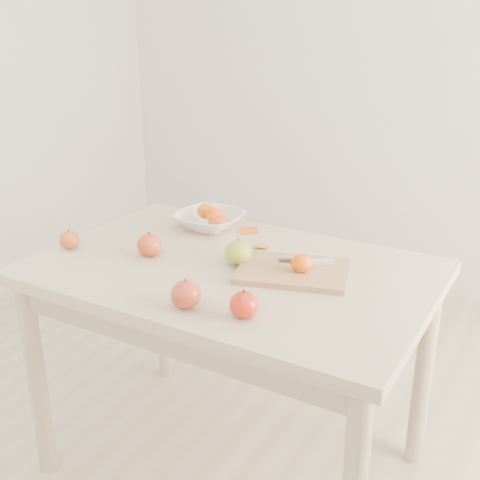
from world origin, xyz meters
The scene contains 16 objects.
ground centered at (0.00, 0.00, 0.00)m, with size 3.50×3.50×0.00m, color #C6B293.
table centered at (0.00, 0.00, 0.65)m, with size 1.20×0.80×0.75m.
cutting_board centered at (0.19, 0.04, 0.76)m, with size 0.32×0.24×0.02m, color tan.
board_tangerine centered at (0.22, 0.03, 0.80)m, with size 0.06×0.06×0.05m, color #E96108.
fruit_bowl centered at (-0.25, 0.26, 0.78)m, with size 0.24×0.24×0.06m, color white.
bowl_tangerine_near centered at (-0.27, 0.27, 0.81)m, with size 0.06×0.06×0.05m, color #CC4D07.
bowl_tangerine_far centered at (-0.22, 0.25, 0.81)m, with size 0.06×0.06×0.06m, color #D03D07.
orange_peel_a centered at (-0.10, 0.29, 0.75)m, with size 0.06×0.04×0.00m, color #CB510E.
orange_peel_b centered at (0.00, 0.18, 0.75)m, with size 0.04×0.04×0.00m, color orange.
paring_knife centered at (0.23, 0.11, 0.78)m, with size 0.16×0.09×0.01m.
apple_green centered at (0.01, 0.02, 0.79)m, with size 0.09×0.09×0.08m, color #668C12.
apple_red_e centered at (0.19, -0.27, 0.78)m, with size 0.08×0.08×0.07m, color #920305.
apple_red_a centered at (-0.20, 0.24, 0.78)m, with size 0.07×0.07×0.07m, color maroon.
apple_red_b centered at (-0.27, -0.06, 0.79)m, with size 0.08×0.08×0.07m, color #95110A.
apple_red_d centered at (-0.54, -0.14, 0.78)m, with size 0.07×0.07×0.06m, color #9E1B09.
apple_red_c centered at (0.04, -0.29, 0.79)m, with size 0.08×0.08×0.07m, color maroon.
Camera 1 is at (0.87, -1.45, 1.48)m, focal length 45.00 mm.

